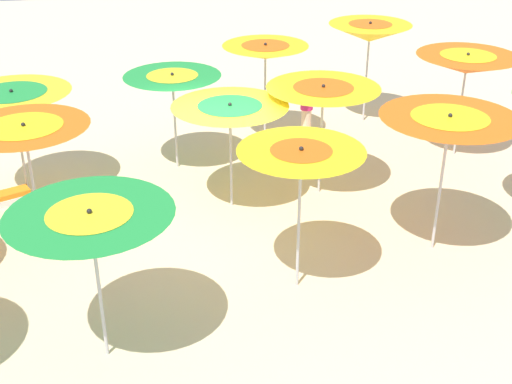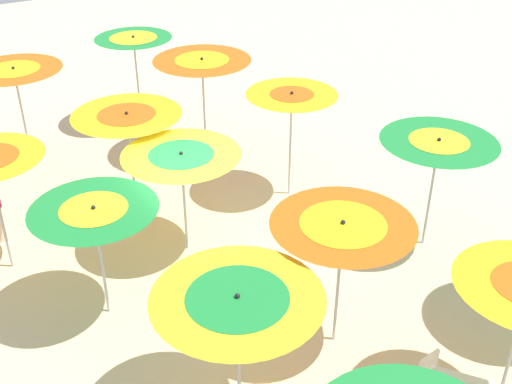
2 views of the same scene
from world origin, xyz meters
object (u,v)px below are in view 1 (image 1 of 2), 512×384
Objects in this scene: beach_umbrella_7 at (230,114)px; beach_umbrella_12 at (173,83)px; beach_umbrella_6 at (25,134)px; beach_umbrella_9 at (467,64)px; beachgoer_1 at (307,106)px; beach_umbrella_13 at (265,52)px; lounger_3 at (2,195)px; beach_umbrella_11 at (13,102)px; beach_umbrella_3 at (449,126)px; beach_umbrella_14 at (370,32)px; beach_umbrella_2 at (301,162)px; beach_umbrella_8 at (323,96)px; beach_umbrella_1 at (91,225)px.

beach_umbrella_7 is 1.02× the size of beach_umbrella_12.
beach_umbrella_6 is 9.26m from beach_umbrella_9.
beachgoer_1 is at bearing -34.73° from beach_umbrella_7.
beach_umbrella_13 is at bearing -48.76° from beach_umbrella_6.
lounger_3 is at bearing 113.28° from beach_umbrella_13.
beach_umbrella_7 is 0.97× the size of beach_umbrella_11.
beach_umbrella_6 is at bearing -84.94° from lounger_3.
beach_umbrella_13 reaches higher than lounger_3.
beach_umbrella_12 is 4.11m from lounger_3.
lounger_3 is (1.66, 0.98, -1.91)m from beach_umbrella_6.
beach_umbrella_6 is 2.71m from lounger_3.
beach_umbrella_3 is 3.96m from beach_umbrella_7.
beach_umbrella_12 is 5.33m from beach_umbrella_14.
beach_umbrella_2 is 7.64m from beach_umbrella_14.
beach_umbrella_14 is at bearing -3.39° from lounger_3.
lounger_3 is at bearing 96.04° from beach_umbrella_9.
beach_umbrella_8 is 3.27m from beach_umbrella_12.
beachgoer_1 is (5.19, 1.19, -1.45)m from beach_umbrella_3.
beach_umbrella_7 is at bearing 159.70° from beach_umbrella_13.
beach_umbrella_6 is at bearing 66.04° from beach_umbrella_2.
beach_umbrella_14 is at bearing -66.28° from beach_umbrella_12.
beach_umbrella_2 is at bearing -160.24° from beach_umbrella_12.
beachgoer_1 is (1.14, -3.14, -1.08)m from beach_umbrella_12.
beach_umbrella_6 is at bearing -164.99° from beach_umbrella_11.
beach_umbrella_8 is 6.60m from lounger_3.
beach_umbrella_2 is 2.03× the size of lounger_3.
beach_umbrella_8 is 1.07× the size of beach_umbrella_12.
lounger_3 is (-3.42, 8.37, -2.07)m from beach_umbrella_14.
beach_umbrella_7 reaches higher than lounger_3.
beach_umbrella_14 is at bearing -88.28° from beachgoer_1.
beach_umbrella_8 is 5.95m from beach_umbrella_11.
beach_umbrella_9 is at bearing -92.15° from beach_umbrella_12.
beach_umbrella_3 is (2.03, -5.56, 0.21)m from beach_umbrella_1.
beach_umbrella_12 is 0.84× the size of beach_umbrella_14.
beach_umbrella_14 reaches higher than lounger_3.
beach_umbrella_13 is at bearing 61.26° from beachgoer_1.
beach_umbrella_8 is at bearing -97.40° from beach_umbrella_11.
beach_umbrella_9 is 1.46× the size of beachgoer_1.
beach_umbrella_1 is 1.03× the size of beach_umbrella_11.
beach_umbrella_3 is 1.06× the size of beach_umbrella_9.
beach_umbrella_8 is at bearing -166.12° from beach_umbrella_13.
beach_umbrella_8 is at bearing -42.31° from beach_umbrella_1.
beach_umbrella_7 is 3.92m from beachgoer_1.
beach_umbrella_7 is at bearing -153.15° from beach_umbrella_12.
beach_umbrella_9 is at bearing -68.39° from beach_umbrella_8.
beach_umbrella_1 is at bearing 120.55° from beachgoer_1.
beach_umbrella_6 is 2.15m from beach_umbrella_11.
beach_umbrella_6 is 1.93× the size of lounger_3.
beach_umbrella_6 reaches higher than beachgoer_1.
beach_umbrella_13 is at bearing -3.90° from beach_umbrella_2.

